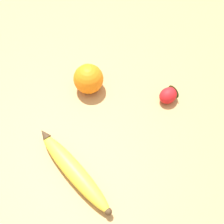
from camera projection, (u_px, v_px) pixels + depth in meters
ground_plane at (135, 130)px, 0.70m from camera, size 3.00×3.00×0.00m
banana at (74, 170)px, 0.63m from camera, size 0.15×0.21×0.04m
orange at (88, 79)px, 0.74m from camera, size 0.07×0.07×0.07m
strawberry at (169, 95)px, 0.73m from camera, size 0.06×0.06×0.04m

